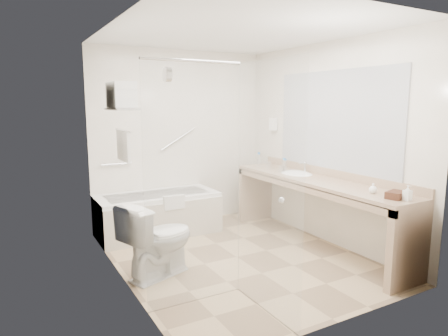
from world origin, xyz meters
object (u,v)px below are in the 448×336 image
bathtub (158,214)px  water_bottle_left (284,166)px  toilet (159,239)px  vanity_counter (315,196)px  amenity_basket (396,195)px

bathtub → water_bottle_left: water_bottle_left is taller
bathtub → toilet: size_ratio=2.03×
vanity_counter → amenity_basket: 1.17m
amenity_basket → vanity_counter: bearing=89.3°
vanity_counter → water_bottle_left: water_bottle_left is taller
vanity_counter → water_bottle_left: 0.60m
toilet → water_bottle_left: 2.00m
bathtub → vanity_counter: size_ratio=0.59×
bathtub → water_bottle_left: (1.43, -0.87, 0.67)m
water_bottle_left → toilet: bearing=-168.2°
bathtub → amenity_basket: size_ratio=7.75×
water_bottle_left → bathtub: bearing=148.6°
toilet → water_bottle_left: size_ratio=3.93×
vanity_counter → amenity_basket: size_ratio=13.09×
bathtub → water_bottle_left: size_ratio=8.00×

